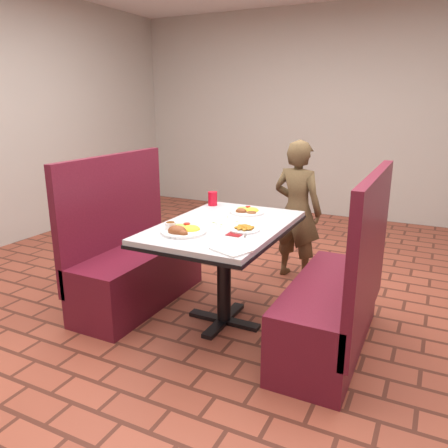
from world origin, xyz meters
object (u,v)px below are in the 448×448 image
at_px(dining_table, 224,237).
at_px(plantain_plate, 244,229).
at_px(booth_bench_left, 134,263).
at_px(red_tumbler, 213,199).
at_px(booth_bench_right, 336,302).
at_px(far_dinner_plate, 247,210).
at_px(near_dinner_plate, 183,228).
at_px(diner_person, 297,211).

height_order(dining_table, plantain_plate, plantain_plate).
relative_size(booth_bench_left, red_tumbler, 10.73).
relative_size(booth_bench_right, red_tumbler, 10.73).
xyz_separation_m(far_dinner_plate, plantain_plate, (0.17, -0.44, -0.01)).
distance_m(near_dinner_plate, red_tumbler, 0.80).
bearing_deg(near_dinner_plate, plantain_plate, 33.86).
bearing_deg(near_dinner_plate, dining_table, 64.76).
bearing_deg(red_tumbler, dining_table, -54.40).
xyz_separation_m(dining_table, booth_bench_left, (-0.80, 0.00, -0.32)).
height_order(dining_table, diner_person, diner_person).
xyz_separation_m(diner_person, near_dinner_plate, (-0.34, -1.38, 0.15)).
height_order(booth_bench_right, red_tumbler, booth_bench_right).
bearing_deg(booth_bench_right, dining_table, 180.00).
xyz_separation_m(dining_table, far_dinner_plate, (0.02, 0.36, 0.12)).
height_order(booth_bench_left, plantain_plate, booth_bench_left).
bearing_deg(plantain_plate, red_tumbler, 133.71).
bearing_deg(diner_person, booth_bench_left, 57.23).
distance_m(booth_bench_right, diner_person, 1.27).
bearing_deg(diner_person, dining_table, 89.69).
xyz_separation_m(dining_table, booth_bench_right, (0.80, 0.00, -0.32)).
bearing_deg(dining_table, booth_bench_left, 180.00).
xyz_separation_m(diner_person, far_dinner_plate, (-0.18, -0.72, 0.15)).
bearing_deg(diner_person, booth_bench_right, 129.33).
xyz_separation_m(booth_bench_right, diner_person, (-0.60, 1.07, 0.30)).
distance_m(far_dinner_plate, red_tumbler, 0.37).
bearing_deg(plantain_plate, dining_table, 156.64).
xyz_separation_m(far_dinner_plate, red_tumbler, (-0.35, 0.11, 0.03)).
relative_size(dining_table, red_tumbler, 10.83).
bearing_deg(diner_person, plantain_plate, 99.76).
bearing_deg(booth_bench_right, far_dinner_plate, 155.32).
relative_size(dining_table, near_dinner_plate, 4.13).
xyz_separation_m(dining_table, red_tumbler, (-0.33, 0.47, 0.15)).
distance_m(booth_bench_left, booth_bench_right, 1.60).
distance_m(booth_bench_right, far_dinner_plate, 0.97).
height_order(booth_bench_right, far_dinner_plate, booth_bench_right).
bearing_deg(near_dinner_plate, booth_bench_right, 18.05).
bearing_deg(booth_bench_left, booth_bench_right, 0.00).
bearing_deg(booth_bench_right, near_dinner_plate, -161.95).
xyz_separation_m(booth_bench_left, diner_person, (0.99, 1.07, 0.30)).
bearing_deg(plantain_plate, near_dinner_plate, -146.14).
xyz_separation_m(plantain_plate, red_tumbler, (-0.52, 0.55, 0.04)).
relative_size(booth_bench_left, far_dinner_plate, 4.68).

